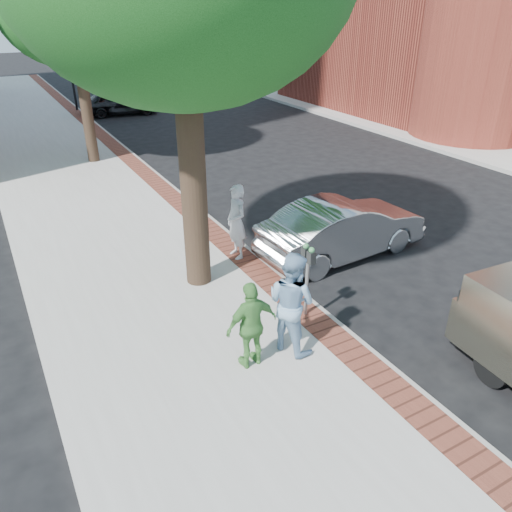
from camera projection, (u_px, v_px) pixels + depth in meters
ground at (267, 322)px, 9.62m from camera, size 120.00×120.00×0.00m
sidewalk at (92, 201)px, 15.14m from camera, size 5.00×60.00×0.15m
brick_strip at (161, 187)px, 16.05m from camera, size 0.60×60.00×0.01m
curb at (172, 187)px, 16.24m from camera, size 0.10×60.00×0.15m
sidewalk_far at (459, 137)px, 22.05m from camera, size 5.00×60.00×0.15m
signal_near at (71, 69)px, 26.03m from camera, size 0.70×0.15×3.80m
signal_far at (263, 57)px, 31.04m from camera, size 0.70×0.15×3.80m
tree_far at (71, 7)px, 16.26m from camera, size 4.80×4.80×7.14m
parking_meter at (308, 266)px, 9.12m from camera, size 0.12×0.32×1.47m
person_gray at (237, 222)px, 11.34m from camera, size 0.42×0.64×1.75m
person_officer at (291, 302)px, 8.30m from camera, size 0.95×1.07×1.82m
person_green at (252, 325)px, 7.96m from camera, size 0.92×0.41×1.54m
sedan_silver at (343, 228)px, 11.83m from camera, size 4.31×1.73×1.39m
bg_car at (120, 102)px, 26.35m from camera, size 4.14×2.10×1.35m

